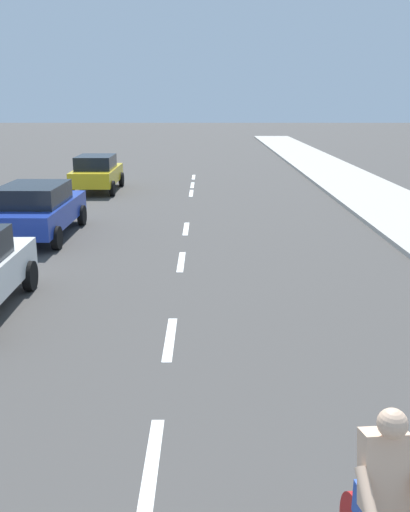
# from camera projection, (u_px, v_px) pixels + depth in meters

# --- Properties ---
(ground_plane) EXTENTS (160.00, 160.00, 0.00)m
(ground_plane) POSITION_uv_depth(u_px,v_px,m) (189.00, 217.00, 19.42)
(ground_plane) COLOR #423F3D
(sidewalk_strip) EXTENTS (3.60, 80.00, 0.14)m
(sidewalk_strip) POSITION_uv_depth(u_px,v_px,m) (391.00, 205.00, 21.31)
(sidewalk_strip) COLOR #B2ADA3
(sidewalk_strip) RESTS_ON ground
(lane_stripe_2) EXTENTS (0.16, 1.80, 0.01)m
(lane_stripe_2) POSITION_uv_depth(u_px,v_px,m) (152.00, 464.00, 6.27)
(lane_stripe_2) COLOR white
(lane_stripe_2) RESTS_ON ground
(lane_stripe_3) EXTENTS (0.16, 1.80, 0.01)m
(lane_stripe_3) POSITION_uv_depth(u_px,v_px,m) (171.00, 338.00, 9.56)
(lane_stripe_3) COLOR white
(lane_stripe_3) RESTS_ON ground
(lane_stripe_4) EXTENTS (0.16, 1.80, 0.01)m
(lane_stripe_4) POSITION_uv_depth(u_px,v_px,m) (182.00, 262.00, 14.08)
(lane_stripe_4) COLOR white
(lane_stripe_4) RESTS_ON ground
(lane_stripe_5) EXTENTS (0.16, 1.80, 0.01)m
(lane_stripe_5) POSITION_uv_depth(u_px,v_px,m) (187.00, 229.00, 17.66)
(lane_stripe_5) COLOR white
(lane_stripe_5) RESTS_ON ground
(lane_stripe_6) EXTENTS (0.16, 1.80, 0.01)m
(lane_stripe_6) POSITION_uv_depth(u_px,v_px,m) (192.00, 193.00, 24.33)
(lane_stripe_6) COLOR white
(lane_stripe_6) RESTS_ON ground
(lane_stripe_7) EXTENTS (0.16, 1.80, 0.01)m
(lane_stripe_7) POSITION_uv_depth(u_px,v_px,m) (193.00, 185.00, 26.59)
(lane_stripe_7) COLOR white
(lane_stripe_7) RESTS_ON ground
(lane_stripe_8) EXTENTS (0.16, 1.80, 0.01)m
(lane_stripe_8) POSITION_uv_depth(u_px,v_px,m) (195.00, 177.00, 29.33)
(lane_stripe_8) COLOR white
(lane_stripe_8) RESTS_ON ground
(parked_car_blue) EXTENTS (2.12, 4.54, 1.57)m
(parked_car_blue) POSITION_uv_depth(u_px,v_px,m) (37.00, 208.00, 16.45)
(parked_car_blue) COLOR #1E389E
(parked_car_blue) RESTS_ON ground
(parked_car_yellow) EXTENTS (1.93, 4.11, 1.57)m
(parked_car_yellow) POSITION_uv_depth(u_px,v_px,m) (98.00, 172.00, 24.69)
(parked_car_yellow) COLOR gold
(parked_car_yellow) RESTS_ON ground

